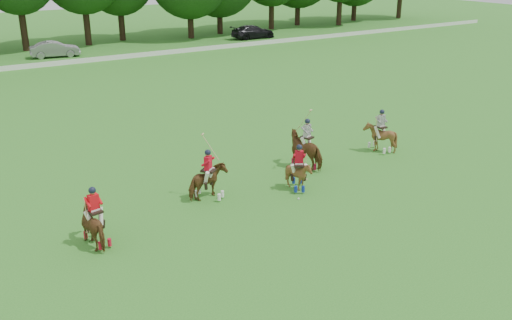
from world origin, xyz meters
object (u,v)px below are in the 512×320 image
car_right (253,32)px  polo_stripe_b (380,137)px  polo_ball (298,199)px  polo_red_c (299,174)px  car_mid (55,49)px  polo_stripe_a (307,150)px  polo_red_b (209,182)px  polo_red_a (96,224)px

car_right → polo_stripe_b: 40.78m
car_right → polo_ball: car_right is taller
polo_red_c → car_right: bearing=60.1°
polo_ball → car_mid: bearing=89.6°
car_right → polo_stripe_a: size_ratio=1.79×
polo_red_b → polo_stripe_b: 10.42m
polo_red_b → polo_stripe_a: polo_stripe_a is taller
polo_red_a → polo_stripe_b: polo_stripe_b is taller
car_right → polo_red_a: size_ratio=2.40×
polo_stripe_a → polo_stripe_b: 4.64m
car_right → polo_stripe_a: bearing=152.2°
polo_stripe_a → polo_red_c: bearing=-134.5°
polo_red_a → polo_red_c: bearing=0.5°
polo_red_a → polo_red_b: 5.45m
car_mid → polo_red_b: (-3.39, -38.01, 0.01)m
polo_red_c → car_mid: bearing=90.6°
car_mid → polo_red_b: size_ratio=1.70×
car_mid → polo_red_a: size_ratio=2.10×
polo_stripe_b → polo_ball: bearing=-159.8°
polo_red_a → polo_stripe_a: size_ratio=0.75×
car_right → polo_red_c: bearing=151.2°
car_right → polo_stripe_a: (-20.63, -37.26, 0.12)m
polo_stripe_b → polo_red_c: bearing=-165.0°
polo_ball → polo_red_a: bearing=174.4°
polo_red_a → polo_red_c: 9.08m
car_right → polo_ball: 46.45m
car_mid → polo_red_c: polo_red_c is taller
polo_red_a → polo_stripe_a: 11.26m
polo_red_a → polo_red_b: size_ratio=0.81×
polo_red_c → polo_ball: bearing=-126.2°
polo_stripe_a → polo_ball: (-2.65, -2.93, -0.85)m
car_mid → car_right: (23.01, 0.00, 0.00)m
polo_red_a → polo_stripe_a: polo_stripe_a is taller
car_mid → polo_stripe_a: bearing=-167.0°
car_right → polo_red_c: 45.32m
car_right → polo_stripe_b: (-15.99, -37.51, 0.03)m
car_right → polo_red_b: size_ratio=1.95×
car_mid → polo_stripe_a: (2.38, -37.26, 0.13)m
car_right → polo_stripe_b: polo_stripe_b is taller
polo_red_c → polo_stripe_b: size_ratio=0.92×
polo_red_a → polo_ball: bearing=-5.6°
car_right → polo_red_a: 50.53m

